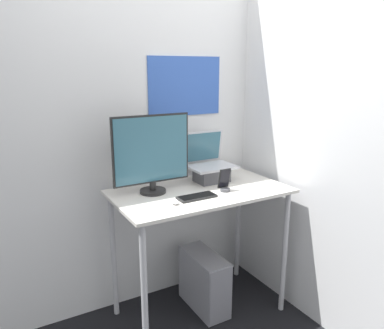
{
  "coord_description": "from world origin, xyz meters",
  "views": [
    {
      "loc": [
        -1.2,
        -1.68,
        1.68
      ],
      "look_at": [
        -0.06,
        0.32,
        1.09
      ],
      "focal_mm": 35.0,
      "sensor_mm": 36.0,
      "label": 1
    }
  ],
  "objects_px": {
    "laptop": "(210,168)",
    "keyboard": "(197,197)",
    "cell_phone": "(225,183)",
    "monitor": "(152,155)",
    "computer_tower": "(204,281)",
    "mouse": "(175,202)"
  },
  "relations": [
    {
      "from": "mouse",
      "to": "computer_tower",
      "type": "relative_size",
      "value": 0.16
    },
    {
      "from": "laptop",
      "to": "computer_tower",
      "type": "distance_m",
      "value": 0.81
    },
    {
      "from": "laptop",
      "to": "computer_tower",
      "type": "relative_size",
      "value": 0.78
    },
    {
      "from": "mouse",
      "to": "keyboard",
      "type": "bearing_deg",
      "value": 9.61
    },
    {
      "from": "monitor",
      "to": "laptop",
      "type": "bearing_deg",
      "value": 4.73
    },
    {
      "from": "mouse",
      "to": "laptop",
      "type": "bearing_deg",
      "value": 34.33
    },
    {
      "from": "laptop",
      "to": "mouse",
      "type": "distance_m",
      "value": 0.53
    },
    {
      "from": "keyboard",
      "to": "computer_tower",
      "type": "relative_size",
      "value": 0.56
    },
    {
      "from": "laptop",
      "to": "keyboard",
      "type": "distance_m",
      "value": 0.39
    },
    {
      "from": "mouse",
      "to": "monitor",
      "type": "bearing_deg",
      "value": 95.61
    },
    {
      "from": "cell_phone",
      "to": "computer_tower",
      "type": "height_order",
      "value": "cell_phone"
    },
    {
      "from": "laptop",
      "to": "monitor",
      "type": "distance_m",
      "value": 0.49
    },
    {
      "from": "cell_phone",
      "to": "computer_tower",
      "type": "relative_size",
      "value": 0.34
    },
    {
      "from": "keyboard",
      "to": "cell_phone",
      "type": "distance_m",
      "value": 0.23
    },
    {
      "from": "keyboard",
      "to": "monitor",
      "type": "bearing_deg",
      "value": 129.95
    },
    {
      "from": "monitor",
      "to": "computer_tower",
      "type": "height_order",
      "value": "monitor"
    },
    {
      "from": "monitor",
      "to": "cell_phone",
      "type": "distance_m",
      "value": 0.5
    },
    {
      "from": "monitor",
      "to": "keyboard",
      "type": "height_order",
      "value": "monitor"
    },
    {
      "from": "mouse",
      "to": "cell_phone",
      "type": "height_order",
      "value": "cell_phone"
    },
    {
      "from": "cell_phone",
      "to": "computer_tower",
      "type": "xyz_separation_m",
      "value": [
        -0.07,
        0.12,
        -0.75
      ]
    },
    {
      "from": "laptop",
      "to": "monitor",
      "type": "relative_size",
      "value": 0.66
    },
    {
      "from": "monitor",
      "to": "computer_tower",
      "type": "distance_m",
      "value": 1.01
    }
  ]
}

